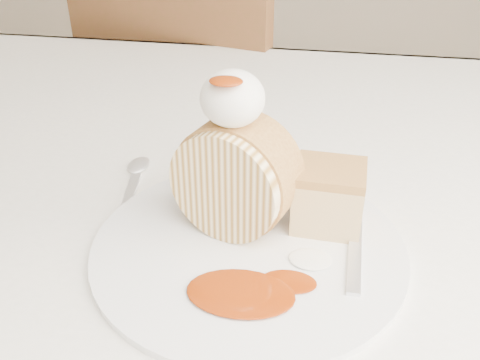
# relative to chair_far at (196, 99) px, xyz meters

# --- Properties ---
(table) EXTENTS (1.40, 0.90, 0.75)m
(table) POSITION_rel_chair_far_xyz_m (0.30, -0.61, 0.10)
(table) COLOR white
(table) RESTS_ON ground
(chair_far) EXTENTS (0.56, 0.56, 0.99)m
(chair_far) POSITION_rel_chair_far_xyz_m (0.00, 0.00, 0.00)
(chair_far) COLOR brown
(chair_far) RESTS_ON ground
(plate) EXTENTS (0.32, 0.32, 0.01)m
(plate) POSITION_rel_chair_far_xyz_m (0.26, -0.79, 0.19)
(plate) COLOR white
(plate) RESTS_ON table
(roulade_slice) EXTENTS (0.12, 0.09, 0.11)m
(roulade_slice) POSITION_rel_chair_far_xyz_m (0.24, -0.77, 0.25)
(roulade_slice) COLOR #FDE7B0
(roulade_slice) RESTS_ON plate
(cake_chunk) EXTENTS (0.07, 0.06, 0.06)m
(cake_chunk) POSITION_rel_chair_far_xyz_m (0.33, -0.75, 0.22)
(cake_chunk) COLOR #B58944
(cake_chunk) RESTS_ON plate
(whipped_cream) EXTENTS (0.06, 0.06, 0.05)m
(whipped_cream) POSITION_rel_chair_far_xyz_m (0.24, -0.77, 0.33)
(whipped_cream) COLOR white
(whipped_cream) RESTS_ON roulade_slice
(caramel_drizzle) EXTENTS (0.03, 0.02, 0.01)m
(caramel_drizzle) POSITION_rel_chair_far_xyz_m (0.24, -0.78, 0.36)
(caramel_drizzle) COLOR #872905
(caramel_drizzle) RESTS_ON whipped_cream
(caramel_pool) EXTENTS (0.10, 0.07, 0.00)m
(caramel_pool) POSITION_rel_chair_far_xyz_m (0.26, -0.87, 0.20)
(caramel_pool) COLOR #872905
(caramel_pool) RESTS_ON plate
(fork) EXTENTS (0.03, 0.18, 0.00)m
(fork) POSITION_rel_chair_far_xyz_m (0.36, -0.79, 0.20)
(fork) COLOR silver
(fork) RESTS_ON plate
(spoon) EXTENTS (0.05, 0.15, 0.00)m
(spoon) POSITION_rel_chair_far_xyz_m (0.11, -0.74, 0.19)
(spoon) COLOR silver
(spoon) RESTS_ON table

